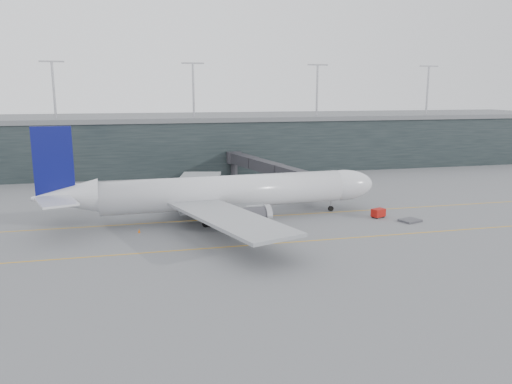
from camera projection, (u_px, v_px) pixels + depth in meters
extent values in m
plane|color=#525357|center=(199.00, 215.00, 90.51)|extent=(320.00, 320.00, 0.00)
cube|color=orange|center=(202.00, 220.00, 86.69)|extent=(160.00, 0.25, 0.02)
cube|color=orange|center=(217.00, 248.00, 71.45)|extent=(160.00, 0.25, 0.02)
cube|color=orange|center=(210.00, 192.00, 110.71)|extent=(0.25, 60.00, 0.02)
cube|color=black|center=(173.00, 144.00, 144.36)|extent=(240.00, 35.00, 14.00)
cube|color=#5D5F62|center=(173.00, 117.00, 142.85)|extent=(240.00, 36.00, 1.20)
cylinder|color=#9E9EA3|center=(54.00, 91.00, 124.96)|extent=(0.60, 0.60, 14.00)
cylinder|color=#9E9EA3|center=(193.00, 91.00, 132.99)|extent=(0.60, 0.60, 14.00)
cylinder|color=#9E9EA3|center=(317.00, 91.00, 141.03)|extent=(0.60, 0.60, 14.00)
cylinder|color=#9E9EA3|center=(427.00, 91.00, 149.06)|extent=(0.60, 0.60, 14.00)
cylinder|color=silver|center=(225.00, 192.00, 86.57)|extent=(42.29, 7.73, 5.67)
ellipsoid|color=silver|center=(343.00, 185.00, 92.76)|extent=(12.17, 6.25, 5.67)
cone|color=silver|center=(65.00, 197.00, 79.25)|extent=(10.31, 5.93, 5.44)
cube|color=gray|center=(220.00, 204.00, 86.76)|extent=(14.84, 5.29, 1.83)
cube|color=black|center=(360.00, 179.00, 93.54)|extent=(2.14, 2.84, 0.73)
cube|color=gray|center=(229.00, 218.00, 72.67)|extent=(16.34, 27.76, 0.50)
cylinder|color=#3D3C42|center=(249.00, 217.00, 79.40)|extent=(6.55, 3.51, 3.20)
cube|color=gray|center=(196.00, 184.00, 99.33)|extent=(14.06, 27.70, 0.50)
cylinder|color=#3D3C42|center=(225.00, 195.00, 95.74)|extent=(6.55, 3.51, 3.20)
cube|color=#0A0E58|center=(53.00, 162.00, 77.72)|extent=(5.96, 0.75, 10.97)
cube|color=silver|center=(56.00, 201.00, 74.18)|extent=(7.31, 9.37, 0.32)
cube|color=silver|center=(62.00, 189.00, 83.63)|extent=(6.65, 9.11, 0.32)
cylinder|color=black|center=(331.00, 209.00, 93.00)|extent=(1.02, 0.41, 1.01)
cylinder|color=#9E9EA3|center=(331.00, 205.00, 92.86)|extent=(0.27, 0.27, 2.38)
cylinder|color=black|center=(210.00, 223.00, 82.29)|extent=(1.21, 0.52, 1.19)
cylinder|color=black|center=(201.00, 211.00, 90.54)|extent=(1.21, 0.52, 1.19)
cube|color=#29282D|center=(316.00, 181.00, 95.94)|extent=(3.88, 4.18, 2.77)
cube|color=#29282D|center=(295.00, 175.00, 103.16)|extent=(5.25, 13.10, 2.48)
cube|color=#29282D|center=(266.00, 167.00, 114.47)|extent=(5.49, 13.16, 2.57)
cube|color=#29282D|center=(243.00, 160.00, 125.78)|extent=(5.73, 13.21, 2.67)
cylinder|color=#9E9EA3|center=(293.00, 189.00, 104.38)|extent=(0.50, 0.50, 3.76)
cube|color=#3D3C42|center=(293.00, 196.00, 104.69)|extent=(2.26, 1.89, 0.69)
cylinder|color=#29282D|center=(265.00, 156.00, 133.36)|extent=(3.96, 3.96, 2.97)
cylinder|color=#29282D|center=(265.00, 168.00, 133.99)|extent=(1.78, 1.78, 3.57)
cube|color=#9D100B|center=(378.00, 213.00, 88.26)|extent=(2.71, 2.23, 1.38)
cylinder|color=black|center=(377.00, 218.00, 87.50)|extent=(0.45, 0.30, 0.42)
cylinder|color=black|center=(384.00, 216.00, 88.45)|extent=(0.45, 0.30, 0.42)
cylinder|color=black|center=(373.00, 216.00, 88.35)|extent=(0.45, 0.30, 0.42)
cylinder|color=black|center=(379.00, 215.00, 89.30)|extent=(0.45, 0.30, 0.42)
cube|color=#3D3D43|center=(410.00, 220.00, 85.73)|extent=(4.00, 3.57, 0.33)
cube|color=#3D3C42|center=(175.00, 203.00, 99.53)|extent=(2.18, 1.98, 0.18)
cube|color=#A9B0B5|center=(175.00, 199.00, 99.37)|extent=(1.82, 1.77, 1.34)
cube|color=navy|center=(175.00, 195.00, 99.24)|extent=(1.88, 1.83, 0.07)
cube|color=#3D3C42|center=(188.00, 202.00, 100.36)|extent=(2.62, 2.29, 0.22)
cube|color=silver|center=(188.00, 197.00, 100.16)|extent=(2.15, 2.07, 1.68)
cube|color=navy|center=(188.00, 192.00, 99.98)|extent=(2.22, 2.14, 0.09)
cube|color=#3D3C42|center=(190.00, 203.00, 99.48)|extent=(2.25, 1.91, 0.20)
cube|color=#A6ABB2|center=(190.00, 198.00, 99.30)|extent=(1.83, 1.75, 1.52)
cube|color=navy|center=(190.00, 194.00, 99.14)|extent=(1.89, 1.81, 0.08)
cone|color=orange|center=(384.00, 210.00, 92.18)|extent=(0.48, 0.48, 0.76)
cone|color=#F04F0D|center=(263.00, 241.00, 73.09)|extent=(0.50, 0.50, 0.80)
cone|color=#EA490D|center=(236.00, 198.00, 102.70)|extent=(0.42, 0.42, 0.67)
cone|color=orange|center=(139.00, 231.00, 78.95)|extent=(0.42, 0.42, 0.66)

